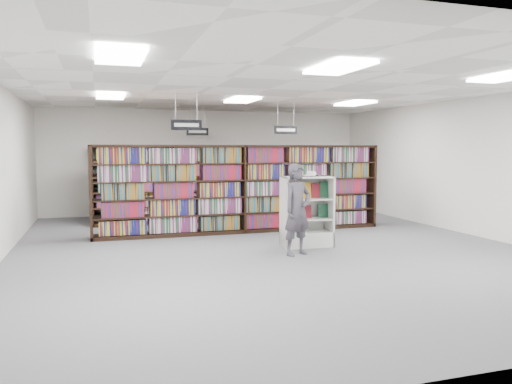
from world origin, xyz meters
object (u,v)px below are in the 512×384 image
object	(u,v)px
bookshelf_row_near	(242,189)
shopper	(297,210)
endcap_display	(306,223)
open_book	(312,175)

from	to	relation	value
bookshelf_row_near	shopper	distance (m)	2.86
endcap_display	open_book	bearing A→B (deg)	18.40
endcap_display	shopper	bearing A→B (deg)	-119.93
bookshelf_row_near	open_book	distance (m)	2.29
shopper	open_book	bearing A→B (deg)	28.13
bookshelf_row_near	endcap_display	bearing A→B (deg)	-69.41
endcap_display	shopper	size ratio (longest dim) A/B	0.83
open_book	shopper	world-z (taller)	shopper
bookshelf_row_near	shopper	world-z (taller)	bookshelf_row_near
shopper	endcap_display	bearing A→B (deg)	33.10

